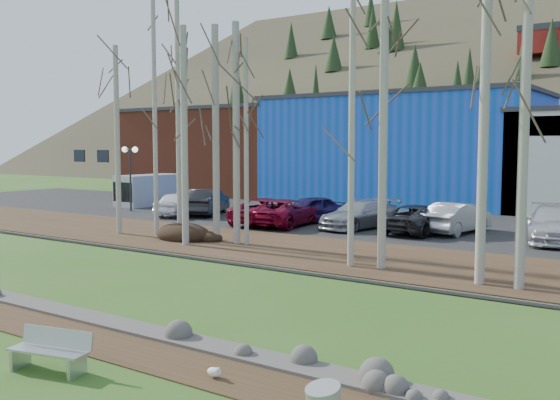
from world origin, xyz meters
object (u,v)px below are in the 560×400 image
Objects in this scene: street_lamp at (130,160)px; van_grey at (148,190)px; car_4 at (309,209)px; car_5 at (457,218)px; car_1 at (207,202)px; seagull at (214,372)px; bench_intact at (51,350)px; car_3 at (359,214)px; car_2 at (286,212)px; car_7 at (554,224)px; car_0 at (181,203)px; car_6 at (419,219)px; car_8 at (268,211)px.

van_grey is at bearing 130.47° from street_lamp.
car_5 reaches higher than car_4.
seagull is at bearing 107.18° from car_1.
street_lamp reaches higher than bench_intact.
bench_intact is at bearing -66.79° from car_3.
car_3 is at bearing -166.99° from car_2.
car_7 reaches higher than seagull.
car_0 is (4.46, -0.02, -2.57)m from street_lamp.
van_grey reaches higher than seagull.
van_grey is (-21.41, 2.47, 0.39)m from car_6.
car_2 is at bearing 176.41° from car_7.
car_0 is at bearing 171.64° from car_7.
car_2 is at bearing 142.76° from car_1.
car_3 is 18.41m from van_grey.
car_8 is at bearing 140.48° from seagull.
car_8 is (-4.93, -1.25, -0.00)m from car_3.
car_4 is at bearing 15.92° from street_lamp.
car_7 is (20.03, 0.45, -0.01)m from car_1.
van_grey reaches higher than car_5.
car_6 reaches higher than bench_intact.
car_3 is 1.09× the size of car_5.
bench_intact is 0.35× the size of van_grey.
car_7 reaches higher than car_2.
car_0 reaches higher than seagull.
car_2 is (7.06, -1.66, -0.08)m from car_1.
street_lamp is (-23.36, 19.26, 3.30)m from seagull.
seagull is 23.01m from car_4.
car_1 is 0.97× the size of van_grey.
car_5 is 4.50m from car_7.
van_grey is (-14.88, 2.13, 0.34)m from car_4.
car_1 is at bearing 2.78° from car_6.
van_grey reaches higher than car_3.
car_1 reaches higher than car_8.
car_5 is 0.88× the size of car_8.
seagull is 0.07× the size of car_2.
car_1 is 10.78m from car_3.
car_1 reaches higher than car_4.
car_2 is at bearing 137.78° from seagull.
car_2 is 1.18× the size of car_4.
street_lamp is 0.77× the size of car_7.
seagull is 0.09× the size of car_0.
van_grey is (-18.22, 2.61, 0.37)m from car_3.
car_1 is at bearing 168.45° from car_7.
car_5 is (8.10, 0.59, 0.01)m from car_4.
car_1 reaches higher than bench_intact.
car_0 is 0.84× the size of car_2.
car_7 is at bearing 22.00° from car_4.
seagull is 0.08× the size of car_5.
car_5 reaches higher than car_0.
car_8 is (-12.02, 18.77, 0.71)m from seagull.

